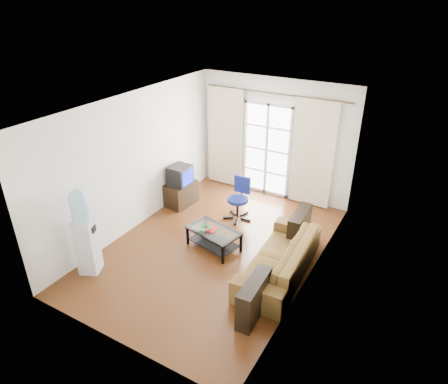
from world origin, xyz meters
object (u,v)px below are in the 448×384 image
at_px(coffee_table, 214,236).
at_px(crt_tv, 179,175).
at_px(sofa, 280,257).
at_px(tv_stand, 181,193).
at_px(water_cooler, 84,230).
at_px(task_chair, 238,207).

distance_m(coffee_table, crt_tv, 1.92).
relative_size(sofa, tv_stand, 3.17).
bearing_deg(tv_stand, water_cooler, -83.15).
height_order(sofa, task_chair, task_chair).
xyz_separation_m(sofa, task_chair, (-1.47, 1.28, -0.05)).
bearing_deg(coffee_table, crt_tv, 144.82).
height_order(tv_stand, task_chair, task_chair).
height_order(coffee_table, crt_tv, crt_tv).
bearing_deg(crt_tv, task_chair, 7.06).
bearing_deg(crt_tv, coffee_table, -33.25).
distance_m(sofa, crt_tv, 3.11).
bearing_deg(crt_tv, sofa, -19.96).
xyz_separation_m(task_chair, water_cooler, (-1.36, -2.83, 0.56)).
relative_size(sofa, coffee_table, 2.10).
bearing_deg(task_chair, sofa, -41.58).
bearing_deg(coffee_table, sofa, -3.27).
bearing_deg(water_cooler, crt_tv, 67.22).
bearing_deg(sofa, task_chair, -134.03).
relative_size(tv_stand, crt_tv, 1.45).
distance_m(coffee_table, water_cooler, 2.28).
height_order(coffee_table, water_cooler, water_cooler).
xyz_separation_m(sofa, tv_stand, (-2.87, 1.18, -0.06)).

